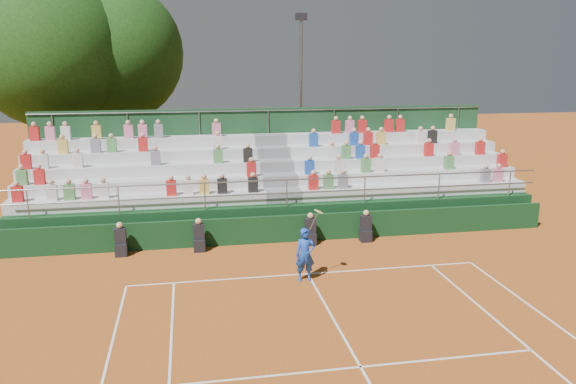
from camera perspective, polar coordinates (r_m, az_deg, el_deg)
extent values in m
plane|color=#A6511B|center=(17.73, 2.02, -8.31)|extent=(90.00, 90.00, 0.00)
cube|color=white|center=(17.72, 2.02, -8.30)|extent=(11.00, 0.06, 0.01)
cube|color=white|center=(14.89, 4.68, -12.82)|extent=(0.06, 6.40, 0.01)
cube|color=white|center=(12.96, 7.38, -17.21)|extent=(8.22, 0.06, 0.01)
cube|color=black|center=(20.51, 0.15, -3.73)|extent=(20.00, 0.15, 1.00)
cube|color=black|center=(20.02, -16.57, -5.61)|extent=(0.40, 0.40, 0.44)
cube|color=black|center=(19.87, -16.67, -4.30)|extent=(0.38, 0.25, 0.55)
sphere|color=tan|center=(19.76, -16.74, -3.25)|extent=(0.22, 0.22, 0.22)
cube|color=black|center=(19.87, -9.00, -5.33)|extent=(0.40, 0.40, 0.44)
cube|color=black|center=(19.72, -9.05, -4.01)|extent=(0.38, 0.25, 0.55)
sphere|color=tan|center=(19.61, -9.09, -2.96)|extent=(0.22, 0.22, 0.22)
cube|color=black|center=(20.31, 2.27, -4.75)|extent=(0.40, 0.40, 0.44)
cube|color=black|center=(20.16, 2.28, -3.45)|extent=(0.38, 0.25, 0.55)
sphere|color=tan|center=(20.05, 2.29, -2.42)|extent=(0.22, 0.22, 0.22)
cube|color=black|center=(20.84, 7.87, -4.39)|extent=(0.40, 0.40, 0.44)
cube|color=black|center=(20.69, 7.91, -3.13)|extent=(0.38, 0.25, 0.55)
sphere|color=tan|center=(20.59, 7.95, -2.11)|extent=(0.22, 0.22, 0.22)
cube|color=black|center=(23.42, -1.21, -1.26)|extent=(20.00, 5.20, 1.20)
cube|color=silver|center=(21.41, -14.79, -0.91)|extent=(9.30, 0.85, 0.42)
cube|color=silver|center=(23.10, 12.67, 0.26)|extent=(9.30, 0.85, 0.42)
cube|color=slate|center=(21.62, -0.53, -0.31)|extent=(1.40, 0.85, 0.42)
cube|color=silver|center=(22.14, -14.69, 0.69)|extent=(9.30, 0.85, 0.42)
cube|color=silver|center=(23.78, 11.94, 1.72)|extent=(9.30, 0.85, 0.42)
cube|color=slate|center=(22.34, -0.90, 1.25)|extent=(1.40, 0.85, 0.42)
cube|color=silver|center=(22.88, -14.60, 2.18)|extent=(9.30, 0.85, 0.42)
cube|color=silver|center=(24.47, 11.25, 3.09)|extent=(9.30, 0.85, 0.42)
cube|color=slate|center=(23.08, -1.24, 2.72)|extent=(1.40, 0.85, 0.42)
cube|color=silver|center=(23.64, -14.52, 3.58)|extent=(9.30, 0.85, 0.42)
cube|color=silver|center=(25.18, 10.59, 4.38)|extent=(9.30, 0.85, 0.42)
cube|color=slate|center=(23.83, -1.57, 4.09)|extent=(1.40, 0.85, 0.42)
cube|color=silver|center=(24.41, -14.44, 4.89)|extent=(9.30, 0.85, 0.42)
cube|color=silver|center=(25.91, 9.97, 5.60)|extent=(9.30, 0.85, 0.42)
cube|color=slate|center=(24.59, -1.87, 5.38)|extent=(1.40, 0.85, 0.42)
cube|color=#184022|center=(25.25, -2.03, 3.55)|extent=(20.00, 0.12, 4.40)
cylinder|color=gray|center=(20.60, -0.12, 1.24)|extent=(20.00, 0.05, 0.05)
cylinder|color=gray|center=(24.87, -2.04, 8.28)|extent=(20.00, 0.05, 0.05)
cube|color=red|center=(21.91, -25.77, -0.19)|extent=(0.36, 0.24, 0.56)
cube|color=silver|center=(21.62, -22.86, -0.07)|extent=(0.36, 0.24, 0.56)
cube|color=#4C8C4C|center=(21.50, -21.32, 0.00)|extent=(0.36, 0.24, 0.56)
cube|color=pink|center=(21.39, -19.78, 0.06)|extent=(0.36, 0.24, 0.56)
cube|color=silver|center=(21.29, -18.21, 0.13)|extent=(0.36, 0.24, 0.56)
cube|color=red|center=(21.08, -11.76, 0.40)|extent=(0.36, 0.24, 0.56)
cube|color=silver|center=(21.07, -10.10, 0.47)|extent=(0.36, 0.24, 0.56)
cube|color=gold|center=(21.08, -8.50, 0.54)|extent=(0.36, 0.24, 0.56)
cube|color=black|center=(21.10, -6.70, 0.62)|extent=(0.36, 0.24, 0.56)
cube|color=black|center=(21.20, -3.58, 0.74)|extent=(0.36, 0.24, 0.56)
cube|color=#4C8C4C|center=(22.63, -25.39, 1.35)|extent=(0.36, 0.24, 0.56)
cube|color=red|center=(22.48, -23.93, 1.42)|extent=(0.36, 0.24, 0.56)
cube|color=red|center=(21.94, -3.74, 2.31)|extent=(0.36, 0.24, 0.56)
cube|color=red|center=(23.37, -25.07, 2.79)|extent=(0.36, 0.24, 0.56)
cube|color=silver|center=(23.22, -23.60, 2.87)|extent=(0.36, 0.24, 0.56)
cube|color=silver|center=(22.96, -20.57, 3.03)|extent=(0.36, 0.24, 0.56)
cube|color=slate|center=(22.61, -13.30, 3.39)|extent=(0.36, 0.24, 0.56)
cube|color=#4C8C4C|center=(22.60, -7.11, 3.65)|extent=(0.36, 0.24, 0.56)
cube|color=black|center=(22.69, -4.10, 3.76)|extent=(0.36, 0.24, 0.56)
cube|color=gold|center=(23.84, -21.89, 4.31)|extent=(0.36, 0.24, 0.56)
cube|color=slate|center=(23.62, -18.95, 4.48)|extent=(0.36, 0.24, 0.56)
cube|color=#4C8C4C|center=(23.54, -17.47, 4.55)|extent=(0.36, 0.24, 0.56)
cube|color=red|center=(23.41, -14.52, 4.70)|extent=(0.36, 0.24, 0.56)
cube|color=silver|center=(23.37, -7.16, 5.02)|extent=(0.36, 0.24, 0.56)
cube|color=red|center=(24.88, -24.35, 5.41)|extent=(0.36, 0.24, 0.56)
cube|color=pink|center=(24.74, -23.00, 5.50)|extent=(0.36, 0.24, 0.56)
cube|color=silver|center=(24.62, -21.64, 5.59)|extent=(0.36, 0.24, 0.56)
cube|color=gold|center=(24.41, -18.87, 5.75)|extent=(0.36, 0.24, 0.56)
cube|color=pink|center=(24.25, -15.89, 5.92)|extent=(0.36, 0.24, 0.56)
cube|color=pink|center=(24.20, -14.55, 5.99)|extent=(0.36, 0.24, 0.56)
cube|color=slate|center=(24.16, -13.01, 6.06)|extent=(0.36, 0.24, 0.56)
cube|color=pink|center=(24.16, -7.29, 6.30)|extent=(0.36, 0.24, 0.56)
cube|color=red|center=(21.59, 2.59, 0.99)|extent=(0.36, 0.24, 0.56)
cube|color=#4C8C4C|center=(21.72, 4.12, 1.05)|extent=(0.36, 0.24, 0.56)
cube|color=slate|center=(21.87, 5.60, 1.11)|extent=(0.36, 0.24, 0.56)
cube|color=slate|center=(24.17, 19.41, 1.59)|extent=(0.36, 0.24, 0.56)
cube|color=pink|center=(24.46, 20.57, 1.63)|extent=(0.36, 0.24, 0.56)
cube|color=#1E4CB2|center=(22.32, 2.20, 2.52)|extent=(0.36, 0.24, 0.56)
cube|color=silver|center=(22.59, 5.12, 2.61)|extent=(0.36, 0.24, 0.56)
cube|color=#4C8C4C|center=(22.92, 7.91, 2.69)|extent=(0.36, 0.24, 0.56)
cube|color=silver|center=(23.11, 9.29, 2.73)|extent=(0.36, 0.24, 0.56)
cube|color=#4C8C4C|center=(24.27, 16.03, 2.90)|extent=(0.36, 0.24, 0.56)
cube|color=red|center=(25.42, 20.92, 3.00)|extent=(0.36, 0.24, 0.56)
cube|color=silver|center=(23.31, 4.46, 4.02)|extent=(0.36, 0.24, 0.56)
cube|color=#4C8C4C|center=(23.48, 5.94, 4.05)|extent=(0.36, 0.24, 0.56)
cube|color=#1E4CB2|center=(23.65, 7.35, 4.08)|extent=(0.36, 0.24, 0.56)
cube|color=red|center=(23.84, 8.80, 4.11)|extent=(0.36, 0.24, 0.56)
cube|color=red|center=(24.73, 14.10, 4.20)|extent=(0.36, 0.24, 0.56)
cube|color=pink|center=(25.23, 16.54, 4.23)|extent=(0.36, 0.24, 0.56)
cube|color=red|center=(25.79, 18.92, 4.25)|extent=(0.36, 0.24, 0.56)
cube|color=#1E4CB2|center=(23.93, 2.61, 5.31)|extent=(0.36, 0.24, 0.56)
cube|color=#1E4CB2|center=(24.38, 6.71, 5.39)|extent=(0.36, 0.24, 0.56)
cube|color=red|center=(24.57, 8.13, 5.41)|extent=(0.36, 0.24, 0.56)
cube|color=gold|center=(24.76, 9.42, 5.42)|extent=(0.36, 0.24, 0.56)
cube|color=silver|center=(25.41, 13.27, 5.45)|extent=(0.36, 0.24, 0.56)
cube|color=black|center=(25.65, 14.45, 5.46)|extent=(0.36, 0.24, 0.56)
cube|color=red|center=(24.97, 4.88, 6.60)|extent=(0.36, 0.24, 0.56)
cube|color=pink|center=(25.14, 6.29, 6.61)|extent=(0.36, 0.24, 0.56)
cube|color=red|center=(25.31, 7.53, 6.62)|extent=(0.36, 0.24, 0.56)
cube|color=red|center=(25.72, 10.21, 6.64)|extent=(0.36, 0.24, 0.56)
cube|color=red|center=(25.90, 11.30, 6.64)|extent=(0.36, 0.24, 0.56)
cube|color=gold|center=(26.89, 16.18, 6.61)|extent=(0.36, 0.24, 0.56)
imported|color=#1842B5|center=(16.95, 1.76, -6.39)|extent=(0.61, 0.41, 1.64)
cylinder|color=gray|center=(16.68, 2.63, -3.01)|extent=(0.26, 0.03, 0.51)
cylinder|color=#E5D866|center=(16.63, 3.14, -1.99)|extent=(0.26, 0.28, 0.14)
cylinder|color=#352213|center=(29.77, -22.27, 3.68)|extent=(0.50, 0.50, 3.98)
sphere|color=#13330E|center=(29.40, -23.15, 13.12)|extent=(7.28, 7.28, 7.28)
cylinder|color=#352213|center=(30.90, -16.79, 4.41)|extent=(0.50, 0.50, 3.94)
sphere|color=#13330E|center=(30.54, -17.42, 13.33)|extent=(7.09, 7.09, 7.09)
cylinder|color=gray|center=(30.29, 1.31, 9.08)|extent=(0.16, 0.16, 8.42)
cube|color=black|center=(30.26, 1.35, 17.39)|extent=(0.60, 0.25, 0.35)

